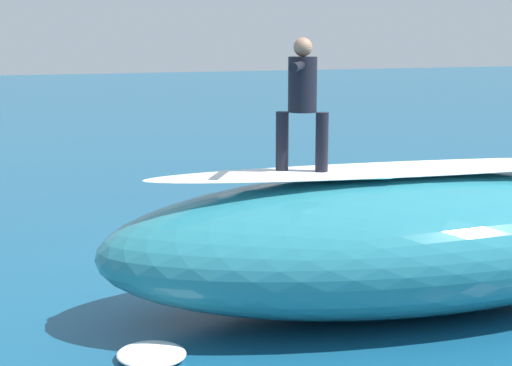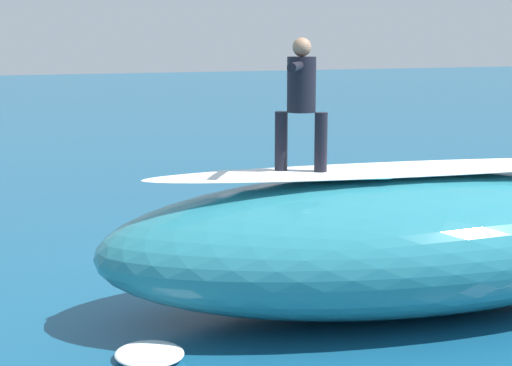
{
  "view_description": "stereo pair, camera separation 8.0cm",
  "coord_description": "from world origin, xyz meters",
  "views": [
    {
      "loc": [
        5.07,
        11.46,
        3.43
      ],
      "look_at": [
        0.85,
        0.98,
        1.33
      ],
      "focal_mm": 56.61,
      "sensor_mm": 36.0,
      "label": 1
    },
    {
      "loc": [
        5.0,
        11.49,
        3.43
      ],
      "look_at": [
        0.85,
        0.98,
        1.33
      ],
      "focal_mm": 56.61,
      "sensor_mm": 36.0,
      "label": 2
    }
  ],
  "objects": [
    {
      "name": "surfboard_riding",
      "position": [
        1.0,
        2.82,
        1.77
      ],
      "size": [
        2.17,
        1.65,
        0.06
      ],
      "primitive_type": "ellipsoid",
      "rotation": [
        0.0,
        0.0,
        -0.58
      ],
      "color": "#33B2D1",
      "rests_on": "wave_crest"
    },
    {
      "name": "surfboard_paddling",
      "position": [
        0.7,
        -0.87,
        0.04
      ],
      "size": [
        1.52,
        2.39,
        0.08
      ],
      "primitive_type": "ellipsoid",
      "rotation": [
        0.0,
        0.0,
        1.13
      ],
      "color": "silver",
      "rests_on": "ground_plane"
    },
    {
      "name": "wave_crest",
      "position": [
        -0.28,
        2.98,
        0.87
      ],
      "size": [
        7.87,
        4.0,
        1.73
      ],
      "primitive_type": "ellipsoid",
      "rotation": [
        0.0,
        0.0,
        -0.13
      ],
      "color": "teal",
      "rests_on": "ground_plane"
    },
    {
      "name": "wave_foam_lip",
      "position": [
        -0.28,
        2.98,
        1.77
      ],
      "size": [
        6.5,
        1.88,
        0.08
      ],
      "primitive_type": "ellipsoid",
      "rotation": [
        0.0,
        0.0,
        -0.13
      ],
      "color": "white",
      "rests_on": "wave_crest"
    },
    {
      "name": "surfer_paddling",
      "position": [
        0.65,
        -0.98,
        0.21
      ],
      "size": [
        0.9,
        1.58,
        0.3
      ],
      "rotation": [
        0.0,
        0.0,
        1.13
      ],
      "color": "black",
      "rests_on": "surfboard_paddling"
    },
    {
      "name": "ground_plane",
      "position": [
        0.0,
        0.0,
        0.0
      ],
      "size": [
        120.0,
        120.0,
        0.0
      ],
      "primitive_type": "plane",
      "color": "#145175"
    },
    {
      "name": "foam_patch_mid",
      "position": [
        -0.45,
        -1.2,
        0.08
      ],
      "size": [
        0.64,
        0.89,
        0.17
      ],
      "primitive_type": "ellipsoid",
      "rotation": [
        0.0,
        0.0,
        1.4
      ],
      "color": "white",
      "rests_on": "ground_plane"
    },
    {
      "name": "surfer_riding",
      "position": [
        1.0,
        2.82,
        2.72
      ],
      "size": [
        0.91,
        1.31,
        1.59
      ],
      "rotation": [
        0.0,
        0.0,
        -0.58
      ],
      "color": "black",
      "rests_on": "surfboard_riding"
    },
    {
      "name": "foam_patch_far",
      "position": [
        3.08,
        3.51,
        0.06
      ],
      "size": [
        1.0,
        1.02,
        0.12
      ],
      "primitive_type": "ellipsoid",
      "rotation": [
        0.0,
        0.0,
        2.08
      ],
      "color": "white",
      "rests_on": "ground_plane"
    }
  ]
}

